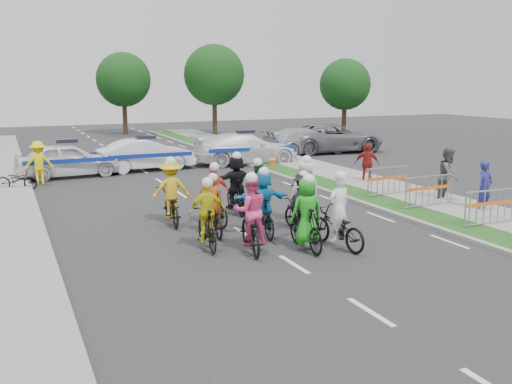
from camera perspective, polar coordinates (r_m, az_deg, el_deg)
name	(u,v)px	position (r m, az deg, el deg)	size (l,w,h in m)	color
ground	(294,265)	(13.25, 3.81, -7.25)	(90.00, 90.00, 0.00)	#28282B
curb_right	(357,202)	(19.94, 10.09, -0.95)	(0.20, 60.00, 0.12)	gray
grass_strip	(374,200)	(20.33, 11.72, -0.79)	(1.20, 60.00, 0.11)	#1D4215
sidewalk_right	(415,196)	(21.42, 15.64, -0.34)	(2.40, 60.00, 0.13)	gray
rider_0	(337,223)	(14.47, 8.15, -3.04)	(0.98, 2.04, 2.00)	black
rider_1	(306,221)	(14.18, 5.04, -2.87)	(0.84, 1.88, 1.94)	black
rider_2	(250,222)	(14.04, -0.59, -3.04)	(1.06, 2.06, 2.00)	black
rider_3	(207,221)	(14.29, -4.92, -2.94)	(0.95, 1.79, 1.84)	black
rider_4	(302,208)	(15.95, 4.59, -1.56)	(1.01, 1.75, 1.73)	black
rider_5	(263,207)	(15.38, 0.66, -1.52)	(1.56, 1.86, 1.91)	black
rider_6	(212,214)	(15.63, -4.39, -2.21)	(0.69, 1.72, 1.73)	black
rider_7	(305,197)	(16.85, 4.89, -0.50)	(0.89, 1.97, 2.04)	black
rider_8	(257,196)	(17.29, 0.06, -0.45)	(0.80, 1.87, 1.89)	black
rider_9	(214,201)	(16.65, -4.23, -0.88)	(0.97, 1.81, 1.86)	black
rider_10	(171,198)	(16.88, -8.50, -0.61)	(1.17, 2.02, 2.01)	black
rider_11	(236,188)	(18.03, -2.00, 0.44)	(1.61, 1.92, 1.98)	black
police_car_0	(68,160)	(26.20, -18.29, 3.06)	(1.77, 4.40, 1.50)	white
police_car_1	(146,155)	(27.26, -10.92, 3.69)	(1.55, 4.45, 1.47)	white
police_car_2	(246,149)	(28.81, -1.03, 4.37)	(2.18, 5.35, 1.55)	white
civilian_sedan	(306,141)	(32.83, 4.99, 5.10)	(2.09, 5.14, 1.49)	#ACACB1
civilian_suv	(333,138)	(33.86, 7.71, 5.37)	(2.76, 5.98, 1.66)	slate
spectator_0	(485,187)	(19.50, 21.90, 0.45)	(0.61, 0.40, 1.66)	navy
spectator_1	(448,175)	(20.82, 18.69, 1.64)	(0.92, 0.72, 1.90)	#4F5053
spectator_2	(367,163)	(23.70, 11.02, 2.83)	(0.97, 0.41, 1.66)	maroon
marshal_hiviz	(39,163)	(24.69, -20.90, 2.74)	(1.14, 0.65, 1.76)	yellow
barrier_0	(491,209)	(17.61, 22.45, -1.56)	(2.00, 0.50, 1.12)	#A5A8AD
barrier_1	(429,193)	(19.46, 16.91, -0.05)	(2.00, 0.50, 1.12)	#A5A8AD
barrier_2	(389,182)	(21.08, 13.13, 0.97)	(2.00, 0.50, 1.12)	#A5A8AD
cone_0	(304,178)	(22.74, 4.79, 1.39)	(0.40, 0.40, 0.70)	#F24C0C
cone_1	(272,161)	(27.40, 1.66, 3.09)	(0.40, 0.40, 0.70)	#F24C0C
parked_bike	(17,179)	(23.84, -22.80, 1.16)	(0.54, 1.54, 0.81)	black
tree_1	(214,75)	(43.72, -4.21, 11.59)	(4.55, 4.55, 6.82)	#382619
tree_2	(345,85)	(44.14, 8.89, 10.57)	(3.85, 3.85, 5.77)	#382619
tree_4	(123,80)	(45.97, -13.12, 10.87)	(4.20, 4.20, 6.30)	#382619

